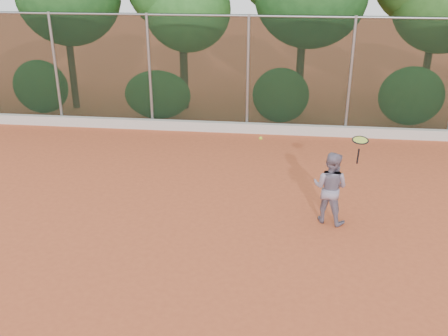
# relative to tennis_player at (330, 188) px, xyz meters

# --- Properties ---
(ground) EXTENTS (80.00, 80.00, 0.00)m
(ground) POSITION_rel_tennis_player_xyz_m (-2.08, -1.43, -0.75)
(ground) COLOR #C0532D
(ground) RESTS_ON ground
(concrete_curb) EXTENTS (24.00, 0.20, 0.30)m
(concrete_curb) POSITION_rel_tennis_player_xyz_m (-2.08, 5.39, -0.60)
(concrete_curb) COLOR beige
(concrete_curb) RESTS_ON ground
(tennis_player) EXTENTS (0.90, 0.81, 1.50)m
(tennis_player) POSITION_rel_tennis_player_xyz_m (0.00, 0.00, 0.00)
(tennis_player) COLOR gray
(tennis_player) RESTS_ON ground
(chainlink_fence) EXTENTS (24.09, 0.09, 3.50)m
(chainlink_fence) POSITION_rel_tennis_player_xyz_m (-2.08, 5.57, 1.11)
(chainlink_fence) COLOR black
(chainlink_fence) RESTS_ON ground
(tennis_racket) EXTENTS (0.32, 0.32, 0.55)m
(tennis_racket) POSITION_rel_tennis_player_xyz_m (0.46, -0.11, 1.03)
(tennis_racket) COLOR black
(tennis_racket) RESTS_ON ground
(tennis_ball_in_flight) EXTENTS (0.07, 0.07, 0.07)m
(tennis_ball_in_flight) POSITION_rel_tennis_player_xyz_m (-1.42, 0.13, 0.94)
(tennis_ball_in_flight) COLOR #ABC62D
(tennis_ball_in_flight) RESTS_ON ground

